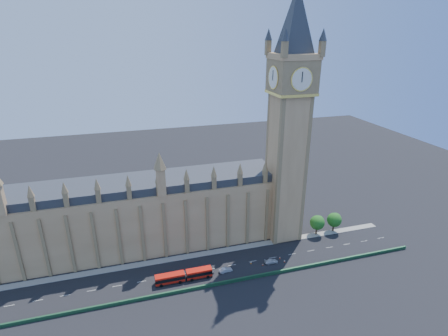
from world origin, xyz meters
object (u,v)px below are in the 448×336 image
object	(u,v)px
car_grey	(207,272)
car_silver	(226,270)
red_bus	(184,276)
car_white	(271,261)

from	to	relation	value
car_grey	car_silver	size ratio (longest dim) A/B	0.95
red_bus	car_grey	size ratio (longest dim) A/B	4.33
car_white	car_grey	bearing A→B (deg)	91.45
red_bus	car_silver	xyz separation A→B (m)	(14.88, 0.25, -0.96)
red_bus	car_white	world-z (taller)	red_bus
red_bus	car_grey	distance (m)	8.54
car_grey	red_bus	bearing A→B (deg)	91.29
red_bus	car_silver	size ratio (longest dim) A/B	4.13
car_grey	car_silver	distance (m)	6.48
red_bus	car_grey	world-z (taller)	red_bus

